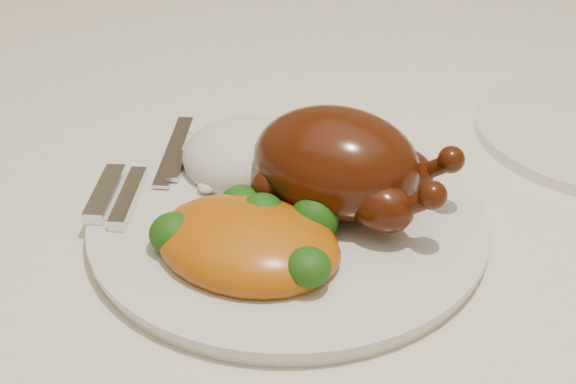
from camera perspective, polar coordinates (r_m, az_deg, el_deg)
The scene contains 7 objects.
dining_table at distance 0.80m, azimuth 6.32°, elevation -3.17°, with size 1.60×0.90×0.76m.
tablecloth at distance 0.76m, azimuth 6.65°, elevation 1.32°, with size 1.73×1.03×0.18m.
dinner_plate at distance 0.62m, azimuth 0.00°, elevation -2.04°, with size 0.30×0.30×0.01m, color silver.
roast_chicken at distance 0.61m, azimuth 3.75°, elevation 2.00°, with size 0.17×0.12×0.08m.
rice_mound at distance 0.67m, azimuth -2.77°, elevation 2.46°, with size 0.14×0.14×0.06m.
mac_and_cheese at distance 0.57m, azimuth -2.34°, elevation -3.48°, with size 0.15×0.13×0.05m.
cutlery at distance 0.66m, azimuth -10.58°, elevation 0.79°, with size 0.08×0.18×0.01m.
Camera 1 is at (0.27, -0.58, 1.13)m, focal length 50.00 mm.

